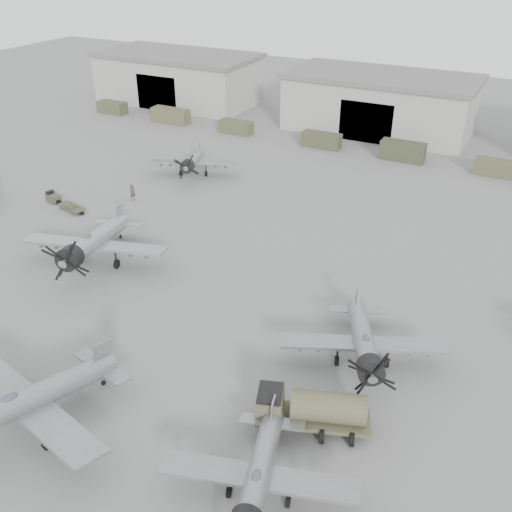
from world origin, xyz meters
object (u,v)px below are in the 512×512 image
(aircraft_near_2, at_px, (258,478))
(ground_crew, at_px, (132,192))
(aircraft_near_1, at_px, (22,404))
(aircraft_mid_2, at_px, (364,343))
(fuel_tanker, at_px, (312,408))
(tug_trailer, at_px, (60,201))
(aircraft_mid_1, at_px, (92,243))
(aircraft_far_0, at_px, (193,161))

(aircraft_near_2, bearing_deg, ground_crew, 120.56)
(aircraft_near_1, relative_size, aircraft_mid_2, 1.16)
(aircraft_near_1, distance_m, fuel_tanker, 18.01)
(tug_trailer, bearing_deg, fuel_tanker, -12.27)
(aircraft_mid_1, relative_size, tug_trailer, 2.14)
(aircraft_near_2, xyz_separation_m, fuel_tanker, (0.45, 6.57, -0.43))
(aircraft_far_0, height_order, fuel_tanker, aircraft_far_0)
(aircraft_near_2, height_order, aircraft_mid_2, aircraft_mid_2)
(aircraft_near_1, relative_size, fuel_tanker, 1.81)
(aircraft_mid_2, relative_size, ground_crew, 5.94)
(aircraft_mid_1, bearing_deg, fuel_tanker, -35.63)
(aircraft_mid_1, height_order, aircraft_far_0, aircraft_mid_1)
(aircraft_near_2, height_order, tug_trailer, aircraft_near_2)
(aircraft_mid_2, distance_m, ground_crew, 37.22)
(aircraft_near_1, xyz_separation_m, aircraft_far_0, (-14.49, 41.69, -0.45))
(aircraft_near_2, height_order, ground_crew, aircraft_near_2)
(aircraft_near_1, height_order, aircraft_mid_1, aircraft_mid_1)
(tug_trailer, bearing_deg, aircraft_near_1, -36.44)
(aircraft_mid_2, xyz_separation_m, tug_trailer, (-40.08, 11.09, -1.70))
(fuel_tanker, xyz_separation_m, ground_crew, (-32.42, 23.25, -0.60))
(aircraft_mid_1, xyz_separation_m, aircraft_mid_2, (27.04, -2.17, -0.34))
(ground_crew, bearing_deg, aircraft_near_1, -138.43)
(fuel_tanker, bearing_deg, aircraft_mid_2, 61.89)
(ground_crew, bearing_deg, aircraft_mid_1, -141.19)
(aircraft_far_0, xyz_separation_m, ground_crew, (-2.21, -9.70, -1.03))
(aircraft_mid_1, bearing_deg, ground_crew, 98.80)
(aircraft_near_1, height_order, ground_crew, aircraft_near_1)
(aircraft_near_1, relative_size, tug_trailer, 2.10)
(aircraft_mid_1, bearing_deg, aircraft_mid_2, -20.58)
(aircraft_near_2, relative_size, aircraft_far_0, 1.02)
(aircraft_mid_2, relative_size, fuel_tanker, 1.55)
(aircraft_near_1, distance_m, tug_trailer, 35.64)
(aircraft_near_1, relative_size, aircraft_mid_1, 0.98)
(aircraft_near_1, bearing_deg, ground_crew, 130.47)
(fuel_tanker, relative_size, tug_trailer, 1.16)
(aircraft_far_0, bearing_deg, fuel_tanker, -69.90)
(fuel_tanker, bearing_deg, aircraft_mid_1, 140.91)
(aircraft_near_2, xyz_separation_m, ground_crew, (-31.97, 29.82, -1.03))
(aircraft_near_1, relative_size, aircraft_near_2, 1.23)
(aircraft_mid_1, distance_m, ground_crew, 15.49)
(aircraft_mid_2, height_order, fuel_tanker, aircraft_mid_2)
(aircraft_mid_2, bearing_deg, fuel_tanker, -122.50)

